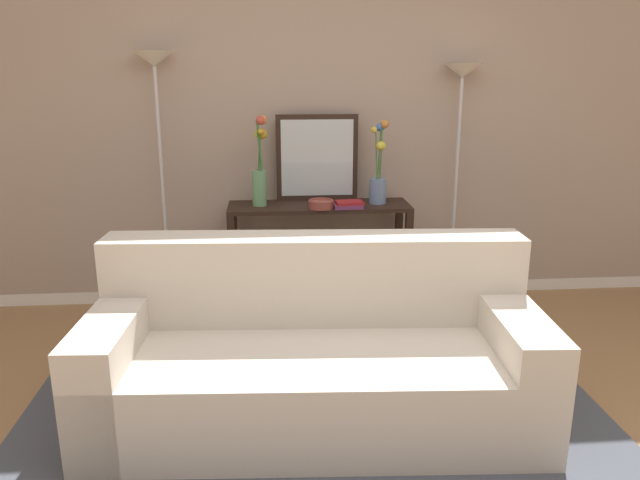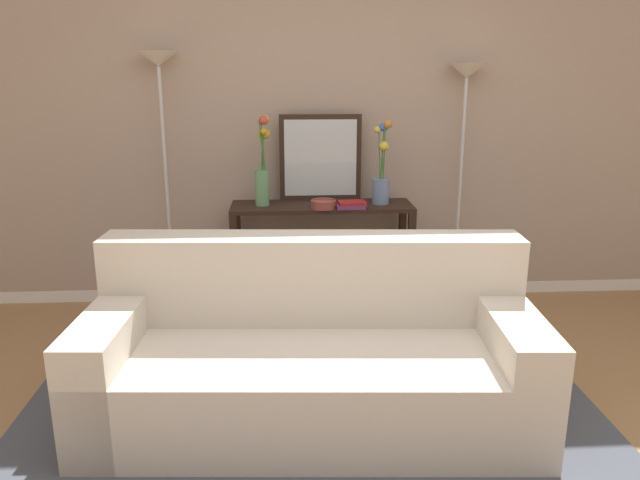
# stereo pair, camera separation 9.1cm
# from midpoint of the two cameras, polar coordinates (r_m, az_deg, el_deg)

# --- Properties ---
(back_wall) EXTENTS (12.00, 0.15, 2.91)m
(back_wall) POSITION_cam_midpoint_polar(r_m,az_deg,el_deg) (4.53, -0.05, 12.45)
(back_wall) COLOR white
(back_wall) RESTS_ON ground
(area_rug) EXTENTS (2.97, 2.10, 0.01)m
(area_rug) POSITION_cam_midpoint_polar(r_m,az_deg,el_deg) (3.11, -1.14, -17.47)
(area_rug) COLOR #474C56
(area_rug) RESTS_ON ground
(couch) EXTENTS (2.21, 1.03, 0.88)m
(couch) POSITION_cam_midpoint_polar(r_m,az_deg,el_deg) (3.10, -1.31, -11.07)
(couch) COLOR beige
(couch) RESTS_ON ground
(console_table) EXTENTS (1.27, 0.38, 0.79)m
(console_table) POSITION_cam_midpoint_polar(r_m,az_deg,el_deg) (4.34, -0.68, 0.21)
(console_table) COLOR black
(console_table) RESTS_ON ground
(floor_lamp_left) EXTENTS (0.28, 0.28, 1.82)m
(floor_lamp_left) POSITION_cam_midpoint_polar(r_m,az_deg,el_deg) (4.37, -15.49, 11.52)
(floor_lamp_left) COLOR silver
(floor_lamp_left) RESTS_ON ground
(floor_lamp_right) EXTENTS (0.28, 0.28, 1.75)m
(floor_lamp_right) POSITION_cam_midpoint_polar(r_m,az_deg,el_deg) (4.50, 12.33, 11.07)
(floor_lamp_right) COLOR silver
(floor_lamp_right) RESTS_ON ground
(wall_mirror) EXTENTS (0.58, 0.02, 0.61)m
(wall_mirror) POSITION_cam_midpoint_polar(r_m,az_deg,el_deg) (4.39, -0.87, 7.66)
(wall_mirror) COLOR black
(wall_mirror) RESTS_ON console_table
(vase_tall_flowers) EXTENTS (0.11, 0.13, 0.62)m
(vase_tall_flowers) POSITION_cam_midpoint_polar(r_m,az_deg,el_deg) (4.23, -6.24, 6.78)
(vase_tall_flowers) COLOR #669E6B
(vase_tall_flowers) RESTS_ON console_table
(vase_short_flowers) EXTENTS (0.13, 0.13, 0.58)m
(vase_short_flowers) POSITION_cam_midpoint_polar(r_m,az_deg,el_deg) (4.30, 4.88, 5.92)
(vase_short_flowers) COLOR #6B84AD
(vase_short_flowers) RESTS_ON console_table
(fruit_bowl) EXTENTS (0.17, 0.17, 0.06)m
(fruit_bowl) POSITION_cam_midpoint_polar(r_m,az_deg,el_deg) (4.16, -0.53, 3.38)
(fruit_bowl) COLOR brown
(fruit_bowl) RESTS_ON console_table
(book_stack) EXTENTS (0.21, 0.16, 0.05)m
(book_stack) POSITION_cam_midpoint_polar(r_m,az_deg,el_deg) (4.18, 2.03, 3.32)
(book_stack) COLOR #6B3360
(book_stack) RESTS_ON console_table
(book_row_under_console) EXTENTS (0.39, 0.17, 0.12)m
(book_row_under_console) POSITION_cam_midpoint_polar(r_m,az_deg,el_deg) (4.49, -5.00, -5.95)
(book_row_under_console) COLOR gold
(book_row_under_console) RESTS_ON ground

